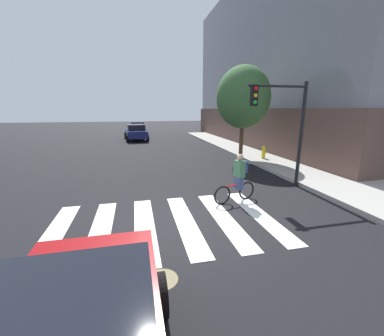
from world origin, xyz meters
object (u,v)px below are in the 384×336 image
(manhole_cover, at_px, (162,279))
(fire_hydrant, at_px, (264,152))
(street_tree_near, at_px, (243,98))
(sedan_mid, at_px, (136,132))
(traffic_light_near, at_px, (284,117))
(sedan_far, at_px, (137,128))
(cyclist, at_px, (238,178))

(manhole_cover, bearing_deg, fire_hydrant, 52.15)
(fire_hydrant, height_order, street_tree_near, street_tree_near)
(sedan_mid, distance_m, traffic_light_near, 18.49)
(sedan_mid, bearing_deg, street_tree_near, -62.53)
(sedan_far, relative_size, cyclist, 2.65)
(cyclist, relative_size, fire_hydrant, 2.17)
(sedan_far, distance_m, cyclist, 25.72)
(fire_hydrant, bearing_deg, cyclist, -125.71)
(street_tree_near, bearing_deg, fire_hydrant, -14.30)
(manhole_cover, xyz_separation_m, cyclist, (3.04, 3.46, 0.84))
(sedan_mid, bearing_deg, fire_hydrant, -58.34)
(sedan_far, xyz_separation_m, street_tree_near, (6.05, -19.09, 3.04))
(sedan_far, distance_m, traffic_light_near, 25.12)
(traffic_light_near, distance_m, fire_hydrant, 5.91)
(street_tree_near, bearing_deg, manhole_cover, -121.34)
(sedan_mid, height_order, fire_hydrant, sedan_mid)
(sedan_mid, bearing_deg, manhole_cover, -89.28)
(fire_hydrant, bearing_deg, sedan_far, 110.96)
(traffic_light_near, xyz_separation_m, fire_hydrant, (2.08, 5.01, -2.33))
(cyclist, xyz_separation_m, traffic_light_near, (2.30, 1.09, 2.02))
(sedan_mid, bearing_deg, sedan_far, 87.89)
(cyclist, distance_m, street_tree_near, 7.71)
(sedan_mid, distance_m, sedan_far, 6.96)
(sedan_far, bearing_deg, traffic_light_near, -77.63)
(manhole_cover, xyz_separation_m, traffic_light_near, (5.34, 4.54, 2.86))
(sedan_mid, distance_m, cyclist, 18.88)
(sedan_far, relative_size, fire_hydrant, 5.74)
(traffic_light_near, bearing_deg, fire_hydrant, 67.43)
(sedan_mid, height_order, traffic_light_near, traffic_light_near)
(manhole_cover, xyz_separation_m, sedan_far, (-0.02, 29.00, 0.79))
(sedan_far, bearing_deg, street_tree_near, -72.40)
(cyclist, bearing_deg, street_tree_near, 65.12)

